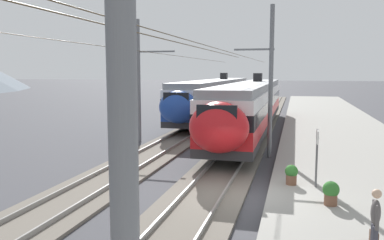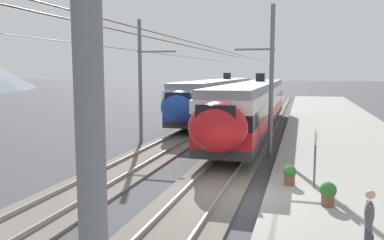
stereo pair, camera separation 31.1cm
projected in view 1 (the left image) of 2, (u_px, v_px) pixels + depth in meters
name	position (u px, v px, depth m)	size (l,w,h in m)	color
ground_plane	(240.00, 199.00, 14.69)	(400.00, 400.00, 0.00)	#424247
track_near	(205.00, 195.00, 15.01)	(120.00, 3.00, 0.28)	#6B6359
track_far	(96.00, 186.00, 16.16)	(120.00, 3.00, 0.28)	#6B6359
train_near_platform	(252.00, 105.00, 29.82)	(27.73, 2.91, 4.27)	#2D2D30
train_far_track	(216.00, 96.00, 39.77)	(27.79, 2.98, 4.27)	#2D2D30
catenary_mast_west	(109.00, 137.00, 3.21)	(39.29, 2.16, 8.03)	slate
catenary_mast_mid	(269.00, 80.00, 21.46)	(39.29, 2.16, 8.21)	slate
catenary_mast_far_side	(141.00, 79.00, 26.26)	(39.29, 2.65, 8.07)	slate
platform_sign	(317.00, 145.00, 15.04)	(0.70, 0.08, 2.20)	#59595B
passenger_walking	(375.00, 220.00, 9.27)	(0.53, 0.22, 1.69)	#383842
handbag_beside_passenger	(374.00, 237.00, 10.22)	(0.32, 0.18, 0.44)	#472D1E
potted_plant_platform_edge	(291.00, 173.00, 15.52)	(0.50, 0.50, 0.78)	brown
potted_plant_by_shelter	(331.00, 192.00, 13.11)	(0.54, 0.54, 0.81)	brown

